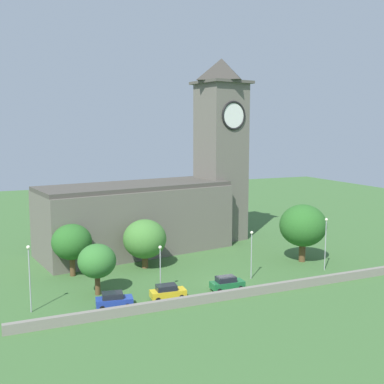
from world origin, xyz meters
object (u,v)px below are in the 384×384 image
at_px(church, 163,196).
at_px(tree_riverside_east, 145,239).
at_px(streetlamp_west_mid, 160,261).
at_px(car_yellow, 168,292).
at_px(streetlamp_east_mid, 326,236).
at_px(tree_riverside_west, 303,226).
at_px(streetlamp_central, 252,247).
at_px(car_green, 227,283).
at_px(tree_by_tower, 72,242).
at_px(tree_churchyard, 97,261).
at_px(streetlamp_west_end, 29,269).
at_px(car_blue, 114,300).

relative_size(church, tree_riverside_east, 5.32).
relative_size(church, streetlamp_west_mid, 6.32).
xyz_separation_m(car_yellow, streetlamp_east_mid, (25.87, 2.13, 4.25)).
relative_size(streetlamp_west_mid, tree_riverside_west, 0.68).
bearing_deg(church, streetlamp_central, -76.40).
bearing_deg(car_green, car_yellow, -179.89).
distance_m(church, car_green, 26.21).
height_order(church, streetlamp_east_mid, church).
distance_m(car_green, streetlamp_west_mid, 9.31).
distance_m(streetlamp_central, tree_riverside_west, 12.76).
bearing_deg(car_yellow, streetlamp_central, 12.15).
xyz_separation_m(church, car_green, (-0.05, -24.86, -8.31)).
height_order(car_yellow, streetlamp_east_mid, streetlamp_east_mid).
bearing_deg(tree_riverside_east, church, 58.10).
height_order(tree_by_tower, tree_churchyard, tree_by_tower).
height_order(car_yellow, car_green, car_yellow).
bearing_deg(streetlamp_east_mid, tree_riverside_west, 93.27).
bearing_deg(car_green, streetlamp_central, 28.58).
xyz_separation_m(tree_riverside_east, tree_riverside_west, (24.10, -6.52, 1.33)).
relative_size(church, car_green, 8.83).
distance_m(streetlamp_west_end, streetlamp_west_mid, 15.87).
xyz_separation_m(church, car_blue, (-15.14, -24.94, -8.32)).
bearing_deg(streetlamp_central, car_blue, -171.66).
height_order(car_blue, streetlamp_west_mid, streetlamp_west_mid).
bearing_deg(streetlamp_east_mid, church, 127.61).
bearing_deg(tree_by_tower, streetlamp_east_mid, -19.01).
bearing_deg(streetlamp_central, streetlamp_east_mid, -3.78).
xyz_separation_m(streetlamp_west_end, streetlamp_central, (29.58, 0.59, -0.59)).
xyz_separation_m(church, tree_by_tower, (-17.63, -10.64, -4.29)).
bearing_deg(tree_riverside_east, streetlamp_west_end, -146.57).
bearing_deg(streetlamp_east_mid, streetlamp_west_end, 179.70).
distance_m(streetlamp_west_end, streetlamp_central, 29.59).
bearing_deg(tree_riverside_west, car_yellow, -164.03).
bearing_deg(church, streetlamp_west_mid, -110.55).
bearing_deg(tree_churchyard, church, 51.12).
bearing_deg(tree_by_tower, streetlamp_west_mid, -52.14).
height_order(church, car_green, church).
relative_size(car_blue, streetlamp_east_mid, 0.57).
height_order(car_blue, tree_riverside_west, tree_riverside_west).
relative_size(streetlamp_west_end, streetlamp_central, 1.15).
height_order(car_blue, streetlamp_west_end, streetlamp_west_end).
bearing_deg(streetlamp_west_end, streetlamp_central, 1.14).
bearing_deg(tree_by_tower, car_yellow, -56.88).
distance_m(car_blue, tree_by_tower, 15.06).
xyz_separation_m(tree_riverside_west, tree_churchyard, (-33.19, -2.23, -1.43)).
bearing_deg(tree_churchyard, streetlamp_west_mid, -19.58).
bearing_deg(streetlamp_east_mid, car_green, -173.14).
relative_size(car_yellow, streetlamp_central, 0.66).
relative_size(streetlamp_west_end, streetlamp_east_mid, 1.00).
xyz_separation_m(streetlamp_east_mid, tree_by_tower, (-35.15, 12.11, -0.22)).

